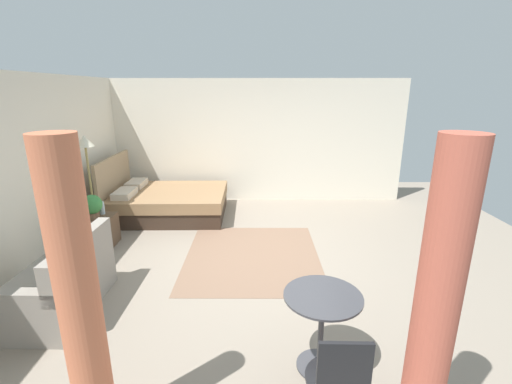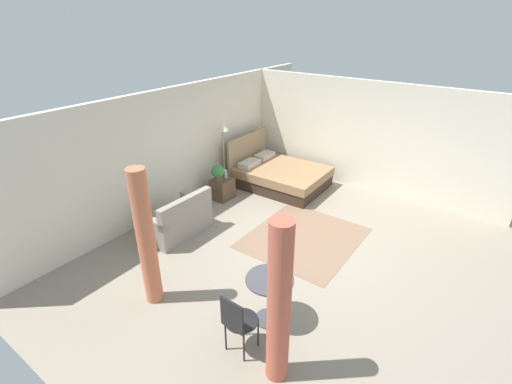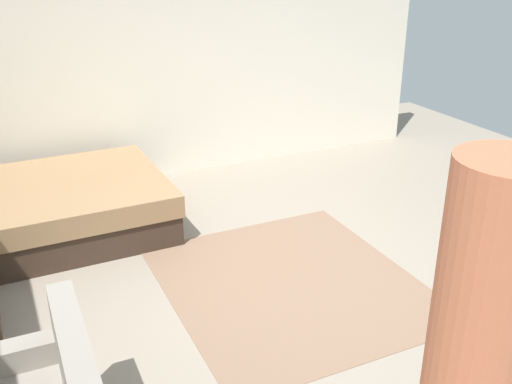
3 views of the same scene
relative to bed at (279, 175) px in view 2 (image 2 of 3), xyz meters
The scene contains 14 objects.
ground_plane 2.64m from the bed, 136.06° to the right, with size 9.01×9.37×0.02m, color gray.
wall_back 2.55m from the bed, 144.21° to the left, with size 9.01×0.12×2.65m, color silver.
wall_right 2.38m from the bed, 58.51° to the right, with size 0.12×6.37×2.65m, color silver.
area_rug 2.50m from the bed, 135.94° to the right, with size 2.23×1.99×0.01m, color #7F604C.
bed is the anchor object (origin of this frame).
couch 3.14m from the bed, behind, with size 1.30×0.83×0.88m.
nightstand 1.57m from the bed, 153.42° to the left, with size 0.47×0.43×0.49m.
potted_plant 1.73m from the bed, 153.89° to the left, with size 0.30×0.30×0.38m.
vase 1.49m from the bed, 151.64° to the left, with size 0.08×0.08×0.20m.
floor_lamp 1.80m from the bed, 136.55° to the left, with size 0.28×0.28×1.72m.
balcony_table 4.62m from the bed, 149.20° to the right, with size 0.68×0.68×0.74m.
cafe_chair_near_window 5.24m from the bed, 153.29° to the right, with size 0.44×0.44×0.93m.
curtain_left 5.55m from the bed, 147.70° to the right, with size 0.27×0.27×2.19m.
curtain_right 4.76m from the bed, behind, with size 0.26×0.26×2.19m.
Camera 2 is at (-5.38, -2.70, 4.01)m, focal length 25.56 mm.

